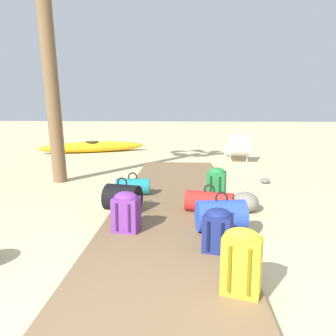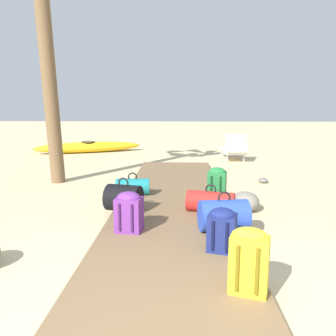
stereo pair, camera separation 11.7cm
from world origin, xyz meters
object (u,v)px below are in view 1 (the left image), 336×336
(duffel_bag_black, at_px, (123,198))
(duffel_bag_teal, at_px, (133,186))
(duffel_bag_blue, at_px, (221,215))
(kayak, at_px, (92,147))
(backpack_green, at_px, (216,184))
(duffel_bag_red, at_px, (209,202))
(palm_tree_far_left, at_px, (44,0))
(lounge_chair, at_px, (236,149))
(backpack_navy, at_px, (218,229))
(backpack_purple, at_px, (126,210))
(backpack_yellow, at_px, (242,260))

(duffel_bag_black, height_order, duffel_bag_teal, duffel_bag_black)
(duffel_bag_blue, bearing_deg, kayak, 115.82)
(duffel_bag_black, bearing_deg, backpack_green, 19.54)
(duffel_bag_red, xyz_separation_m, backpack_green, (0.14, 0.51, 0.15))
(duffel_bag_blue, bearing_deg, palm_tree_far_left, 138.64)
(duffel_bag_teal, relative_size, lounge_chair, 0.38)
(duffel_bag_black, distance_m, palm_tree_far_left, 4.32)
(backpack_navy, height_order, backpack_purple, backpack_purple)
(duffel_bag_teal, bearing_deg, backpack_purple, -83.67)
(backpack_green, relative_size, lounge_chair, 0.37)
(duffel_bag_black, height_order, backpack_yellow, backpack_yellow)
(backpack_purple, relative_size, duffel_bag_black, 0.87)
(duffel_bag_blue, bearing_deg, backpack_yellow, -89.01)
(duffel_bag_red, distance_m, duffel_bag_blue, 0.76)
(palm_tree_far_left, distance_m, kayak, 6.01)
(backpack_green, bearing_deg, duffel_bag_blue, -91.94)
(backpack_yellow, bearing_deg, backpack_navy, 97.77)
(backpack_purple, height_order, backpack_green, backpack_green)
(lounge_chair, bearing_deg, backpack_green, -101.42)
(duffel_bag_black, height_order, duffel_bag_blue, duffel_bag_black)
(backpack_navy, relative_size, backpack_purple, 0.94)
(backpack_navy, height_order, duffel_bag_blue, duffel_bag_blue)
(backpack_purple, distance_m, palm_tree_far_left, 4.80)
(backpack_purple, relative_size, backpack_green, 0.88)
(backpack_navy, bearing_deg, backpack_green, 85.87)
(duffel_bag_black, xyz_separation_m, duffel_bag_blue, (1.38, -0.76, -0.00))
(duffel_bag_black, relative_size, backpack_yellow, 1.01)
(backpack_green, height_order, palm_tree_far_left, palm_tree_far_left)
(palm_tree_far_left, bearing_deg, duffel_bag_red, -33.61)
(backpack_yellow, relative_size, palm_tree_far_left, 0.12)
(backpack_navy, xyz_separation_m, duffel_bag_blue, (0.09, 0.61, -0.05))
(backpack_green, xyz_separation_m, lounge_chair, (1.00, 4.96, -0.05))
(backpack_purple, distance_m, duffel_bag_red, 1.36)
(duffel_bag_teal, relative_size, palm_tree_far_left, 0.13)
(kayak, bearing_deg, backpack_yellow, -67.77)
(backpack_navy, distance_m, backpack_green, 1.88)
(backpack_purple, bearing_deg, backpack_yellow, -49.55)
(duffel_bag_blue, relative_size, duffel_bag_teal, 1.08)
(backpack_purple, bearing_deg, duffel_bag_black, 103.59)
(backpack_navy, relative_size, duffel_bag_teal, 0.79)
(backpack_purple, height_order, kayak, backpack_purple)
(backpack_purple, bearing_deg, backpack_navy, -26.51)
(backpack_yellow, bearing_deg, palm_tree_far_left, 126.85)
(duffel_bag_teal, xyz_separation_m, lounge_chair, (2.42, 4.52, 0.10))
(palm_tree_far_left, height_order, lounge_chair, palm_tree_far_left)
(duffel_bag_black, distance_m, duffel_bag_blue, 1.57)
(backpack_navy, distance_m, backpack_yellow, 0.88)
(duffel_bag_red, bearing_deg, duffel_bag_blue, -82.58)
(kayak, bearing_deg, backpack_navy, -66.39)
(kayak, bearing_deg, backpack_purple, -71.81)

